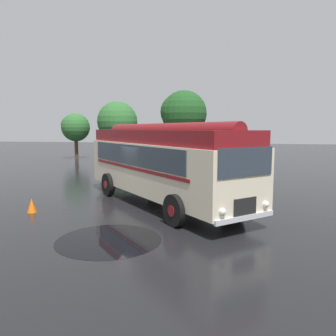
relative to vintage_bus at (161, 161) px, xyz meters
name	(u,v)px	position (x,y,z in m)	size (l,w,h in m)	color
ground_plane	(148,203)	(-0.60, 0.07, -1.89)	(120.00, 120.00, 0.00)	black
vintage_bus	(161,161)	(0.00, 0.00, 0.00)	(8.68, 9.03, 3.49)	beige
car_near_left	(167,157)	(-2.53, 13.66, -1.05)	(1.99, 4.22, 1.66)	#B7BABF
car_mid_left	(199,157)	(0.15, 14.39, -1.05)	(2.29, 4.36, 1.66)	#4C5156
car_mid_right	(233,158)	(2.98, 13.72, -1.05)	(2.12, 4.28, 1.66)	black
box_van	(135,150)	(-5.71, 14.54, -0.53)	(2.57, 5.86, 2.50)	#B2B7BC
tree_far_left	(75,127)	(-13.85, 19.16, 1.53)	(3.02, 3.02, 4.91)	#4C3823
tree_left_of_centre	(116,121)	(-9.19, 19.38, 2.13)	(4.21, 4.21, 6.11)	#4C3823
tree_centre	(182,113)	(-2.33, 20.38, 2.98)	(4.80, 4.73, 7.20)	#4C3823
traffic_cone	(32,205)	(-4.66, -2.42, -1.62)	(0.36, 0.36, 0.55)	orange
puddle_patch	(109,240)	(-0.50, -4.85, -1.89)	(3.11, 3.11, 0.01)	black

